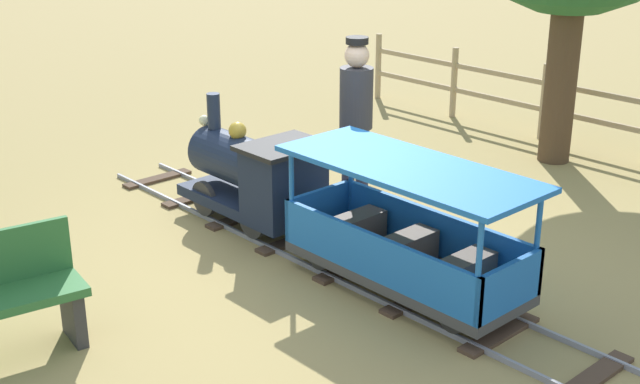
% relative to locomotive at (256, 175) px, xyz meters
% --- Properties ---
extents(ground_plane, '(60.00, 60.00, 0.00)m').
position_rel_locomotive_xyz_m(ground_plane, '(0.00, -0.91, -0.48)').
color(ground_plane, '#A38C51').
extents(track, '(0.74, 5.70, 0.04)m').
position_rel_locomotive_xyz_m(track, '(0.00, -0.86, -0.47)').
color(track, gray).
rests_on(track, ground_plane).
extents(locomotive, '(0.70, 1.45, 1.06)m').
position_rel_locomotive_xyz_m(locomotive, '(0.00, 0.00, 0.00)').
color(locomotive, '#192338').
rests_on(locomotive, ground_plane).
extents(passenger_car, '(0.80, 2.00, 0.97)m').
position_rel_locomotive_xyz_m(passenger_car, '(0.00, -1.76, -0.06)').
color(passenger_car, '#3F3F3F').
rests_on(passenger_car, ground_plane).
extents(conductor_person, '(0.30, 0.30, 1.62)m').
position_rel_locomotive_xyz_m(conductor_person, '(0.91, -0.32, 0.47)').
color(conductor_person, '#282D47').
rests_on(conductor_person, ground_plane).
extents(fence_section, '(0.08, 6.78, 0.90)m').
position_rel_locomotive_xyz_m(fence_section, '(4.16, -0.86, -0.00)').
color(fence_section, tan).
rests_on(fence_section, ground_plane).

